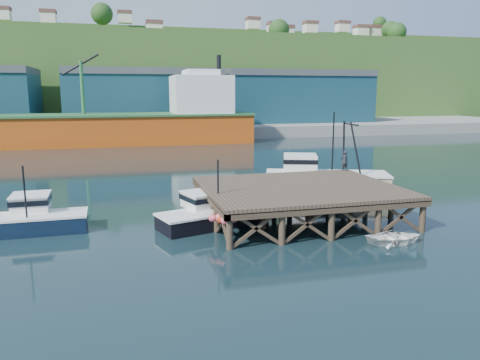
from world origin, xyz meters
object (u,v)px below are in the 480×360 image
object	(u,v)px
dockworker	(344,161)
dinghy	(395,238)
boat_navy	(30,218)
boat_black	(211,213)
trawler	(324,177)

from	to	relation	value
dockworker	dinghy	bearing A→B (deg)	81.52
boat_navy	dinghy	distance (m)	20.57
boat_black	dinghy	bearing A→B (deg)	-51.55
boat_black	dockworker	distance (m)	12.18
boat_navy	dinghy	world-z (taller)	boat_navy
boat_navy	trawler	size ratio (longest dim) A/B	0.63
trawler	dinghy	bearing A→B (deg)	-78.16
dinghy	dockworker	bearing A→B (deg)	-9.20
boat_navy	trawler	xyz separation A→B (m)	(20.92, 5.11, 0.52)
boat_black	trawler	xyz separation A→B (m)	(10.54, 6.53, 0.57)
boat_navy	dinghy	xyz separation A→B (m)	(19.16, -7.44, -0.49)
boat_black	dinghy	size ratio (longest dim) A/B	2.33
boat_navy	trawler	bearing A→B (deg)	12.87
boat_navy	boat_black	distance (m)	10.47
boat_navy	dockworker	xyz separation A→B (m)	(21.51, 3.01, 2.08)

